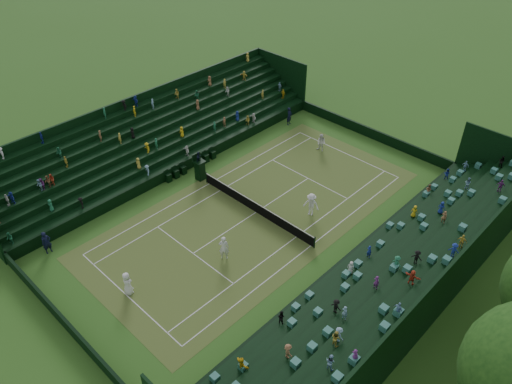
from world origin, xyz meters
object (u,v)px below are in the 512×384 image
player_near_west (127,283)px  player_far_east (311,204)px  player_near_east (224,248)px  tennis_net (256,207)px  player_far_west (321,143)px  umpire_chair (200,168)px

player_near_west → player_far_east: 14.80m
player_near_east → tennis_net: bearing=-110.4°
player_near_west → player_far_west: bearing=-87.2°
player_near_west → tennis_net: bearing=-92.7°
tennis_net → player_near_east: size_ratio=5.97×
tennis_net → umpire_chair: size_ratio=4.33×
player_near_west → player_near_east: 6.81m
tennis_net → player_near_east: bearing=-69.8°
player_far_west → player_near_west: bearing=-91.2°
tennis_net → player_near_east: 5.51m
player_near_east → player_far_west: bearing=-116.8°
player_far_west → player_far_east: (5.19, -7.90, 0.11)m
umpire_chair → player_far_west: size_ratio=1.57×
tennis_net → player_near_west: 11.64m
tennis_net → player_near_east: player_near_east is taller
tennis_net → player_far_west: bearing=100.6°
player_near_west → player_far_east: (3.38, 14.41, 0.10)m
player_near_east → umpire_chair: bearing=-71.8°
umpire_chair → player_far_west: bearing=66.9°
tennis_net → player_near_west: bearing=-90.9°
player_near_west → player_far_west: 22.38m
umpire_chair → player_near_west: 13.25m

